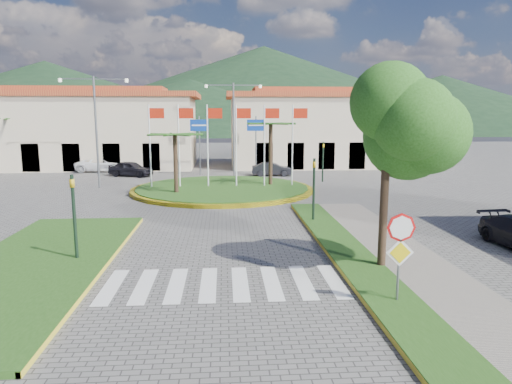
{
  "coord_description": "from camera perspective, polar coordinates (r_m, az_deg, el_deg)",
  "views": [
    {
      "loc": [
        0.13,
        -9.74,
        5.24
      ],
      "look_at": [
        1.38,
        8.0,
        2.26
      ],
      "focal_mm": 32.0,
      "sensor_mm": 36.0,
      "label": 1
    }
  ],
  "objects": [
    {
      "name": "median_left",
      "position": [
        17.84,
        -25.94,
        -8.24
      ],
      "size": [
        5.0,
        14.0,
        0.18
      ],
      "primitive_type": "cube",
      "color": "#204814",
      "rests_on": "ground"
    },
    {
      "name": "traffic_light_far",
      "position": [
        36.74,
        8.37,
        4.27
      ],
      "size": [
        0.18,
        0.15,
        3.2
      ],
      "color": "black",
      "rests_on": "ground"
    },
    {
      "name": "street_lamp_centre",
      "position": [
        39.76,
        -2.81,
        8.44
      ],
      "size": [
        4.8,
        0.16,
        8.0
      ],
      "color": "slate",
      "rests_on": "ground"
    },
    {
      "name": "building_left",
      "position": [
        49.8,
        -20.7,
        7.38
      ],
      "size": [
        23.32,
        9.54,
        8.05
      ],
      "color": "beige",
      "rests_on": "ground"
    },
    {
      "name": "direction_sign_east",
      "position": [
        40.84,
        -0.0,
        7.13
      ],
      "size": [
        1.6,
        0.14,
        5.2
      ],
      "color": "slate",
      "rests_on": "ground"
    },
    {
      "name": "white_van",
      "position": [
        45.61,
        -18.73,
        3.26
      ],
      "size": [
        4.87,
        2.43,
        1.33
      ],
      "primitive_type": "imported",
      "rotation": [
        0.0,
        0.0,
        1.62
      ],
      "color": "white",
      "rests_on": "ground"
    },
    {
      "name": "hill_far_east",
      "position": [
        160.76,
        22.09,
        10.18
      ],
      "size": [
        120.0,
        120.0,
        18.0
      ],
      "primitive_type": "cone",
      "color": "black",
      "rests_on": "ground"
    },
    {
      "name": "verge_right",
      "position": [
        13.64,
        16.75,
        -13.08
      ],
      "size": [
        1.6,
        28.0,
        0.18
      ],
      "primitive_type": "cube",
      "color": "#204814",
      "rests_on": "ground"
    },
    {
      "name": "street_lamp_west",
      "position": [
        34.96,
        -19.36,
        7.77
      ],
      "size": [
        4.8,
        0.16,
        8.0
      ],
      "color": "slate",
      "rests_on": "ground"
    },
    {
      "name": "traffic_light_right",
      "position": [
        22.42,
        7.25,
        0.99
      ],
      "size": [
        0.15,
        0.18,
        3.2
      ],
      "color": "black",
      "rests_on": "ground"
    },
    {
      "name": "car_dark_b",
      "position": [
        40.23,
        2.03,
        2.88
      ],
      "size": [
        3.61,
        1.41,
        1.17
      ],
      "primitive_type": "imported",
      "rotation": [
        0.0,
        0.0,
        1.52
      ],
      "color": "black",
      "rests_on": "ground"
    },
    {
      "name": "sidewalk_right",
      "position": [
        14.1,
        21.43,
        -12.65
      ],
      "size": [
        4.0,
        28.0,
        0.15
      ],
      "primitive_type": "cube",
      "color": "gray",
      "rests_on": "ground"
    },
    {
      "name": "roundabout_island",
      "position": [
        32.14,
        -4.21,
        0.43
      ],
      "size": [
        12.7,
        12.7,
        6.0
      ],
      "color": "yellow",
      "rests_on": "ground"
    },
    {
      "name": "stop_sign",
      "position": [
        13.1,
        17.58,
        -6.2
      ],
      "size": [
        0.8,
        0.11,
        2.65
      ],
      "color": "slate",
      "rests_on": "ground"
    },
    {
      "name": "deciduous_tree",
      "position": [
        15.69,
        16.18,
        8.92
      ],
      "size": [
        3.6,
        3.6,
        6.8
      ],
      "color": "black",
      "rests_on": "ground"
    },
    {
      "name": "hill_far_mid",
      "position": [
        170.67,
        0.99,
        12.8
      ],
      "size": [
        180.0,
        180.0,
        30.0
      ],
      "primitive_type": "cone",
      "color": "black",
      "rests_on": "ground"
    },
    {
      "name": "hill_near_back",
      "position": [
        140.13,
        -8.32,
        10.56
      ],
      "size": [
        110.0,
        110.0,
        16.0
      ],
      "primitive_type": "cone",
      "color": "black",
      "rests_on": "ground"
    },
    {
      "name": "building_right",
      "position": [
        48.77,
        7.71,
        7.87
      ],
      "size": [
        19.08,
        9.54,
        8.05
      ],
      "color": "beige",
      "rests_on": "ground"
    },
    {
      "name": "car_dark_a",
      "position": [
        41.3,
        -15.38,
        2.83
      ],
      "size": [
        4.23,
        2.89,
        1.34
      ],
      "primitive_type": "imported",
      "rotation": [
        0.0,
        0.0,
        1.2
      ],
      "color": "black",
      "rests_on": "ground"
    },
    {
      "name": "crosswalk",
      "position": [
        14.7,
        -4.37,
        -11.36
      ],
      "size": [
        8.0,
        3.0,
        0.01
      ],
      "primitive_type": "cube",
      "color": "silver",
      "rests_on": "ground"
    },
    {
      "name": "ground",
      "position": [
        11.06,
        -4.47,
        -18.79
      ],
      "size": [
        160.0,
        160.0,
        0.0
      ],
      "primitive_type": "plane",
      "color": "#5D5A58",
      "rests_on": "ground"
    },
    {
      "name": "hill_far_west",
      "position": [
        159.67,
        -24.69,
        10.74
      ],
      "size": [
        140.0,
        140.0,
        22.0
      ],
      "primitive_type": "cone",
      "color": "black",
      "rests_on": "ground"
    },
    {
      "name": "traffic_light_left",
      "position": [
        17.41,
        -21.8,
        -2.09
      ],
      "size": [
        0.15,
        0.18,
        3.2
      ],
      "color": "black",
      "rests_on": "ground"
    },
    {
      "name": "direction_sign_west",
      "position": [
        40.8,
        -7.08,
        7.05
      ],
      "size": [
        1.6,
        0.14,
        5.2
      ],
      "color": "slate",
      "rests_on": "ground"
    }
  ]
}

